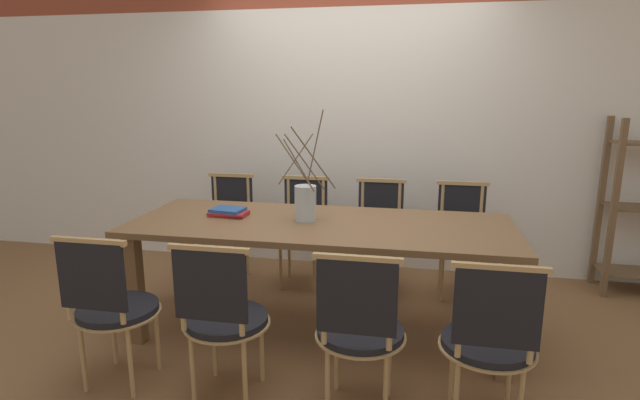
# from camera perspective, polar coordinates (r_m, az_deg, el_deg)

# --- Properties ---
(ground_plane) EXTENTS (16.00, 16.00, 0.00)m
(ground_plane) POSITION_cam_1_polar(r_m,az_deg,el_deg) (3.57, 0.00, -14.69)
(ground_plane) COLOR brown
(wall_rear) EXTENTS (12.00, 0.06, 3.20)m
(wall_rear) POSITION_cam_1_polar(r_m,az_deg,el_deg) (4.55, 3.46, 12.16)
(wall_rear) COLOR silver
(wall_rear) RESTS_ON ground_plane
(dining_table) EXTENTS (2.51, 0.96, 0.78)m
(dining_table) POSITION_cam_1_polar(r_m,az_deg,el_deg) (3.31, 0.00, -4.18)
(dining_table) COLOR brown
(dining_table) RESTS_ON ground_plane
(chair_near_leftend) EXTENTS (0.46, 0.46, 0.91)m
(chair_near_leftend) POSITION_cam_1_polar(r_m,az_deg,el_deg) (3.01, -22.70, -10.93)
(chair_near_leftend) COLOR black
(chair_near_leftend) RESTS_ON ground_plane
(chair_near_left) EXTENTS (0.46, 0.46, 0.91)m
(chair_near_left) POSITION_cam_1_polar(r_m,az_deg,el_deg) (2.72, -11.04, -12.70)
(chair_near_left) COLOR black
(chair_near_left) RESTS_ON ground_plane
(chair_near_center) EXTENTS (0.46, 0.46, 0.91)m
(chair_near_center) POSITION_cam_1_polar(r_m,az_deg,el_deg) (2.55, 4.53, -14.23)
(chair_near_center) COLOR black
(chair_near_center) RESTS_ON ground_plane
(chair_near_right) EXTENTS (0.46, 0.46, 0.91)m
(chair_near_right) POSITION_cam_1_polar(r_m,az_deg,el_deg) (2.57, 18.79, -14.75)
(chair_near_right) COLOR black
(chair_near_right) RESTS_ON ground_plane
(chair_far_leftend) EXTENTS (0.46, 0.46, 0.91)m
(chair_far_leftend) POSITION_cam_1_polar(r_m,az_deg,el_deg) (4.42, -10.55, -2.63)
(chair_far_leftend) COLOR black
(chair_far_leftend) RESTS_ON ground_plane
(chair_far_left) EXTENTS (0.46, 0.46, 0.91)m
(chair_far_left) POSITION_cam_1_polar(r_m,az_deg,el_deg) (4.22, -2.03, -3.14)
(chair_far_left) COLOR black
(chair_far_left) RESTS_ON ground_plane
(chair_far_center) EXTENTS (0.46, 0.46, 0.91)m
(chair_far_center) POSITION_cam_1_polar(r_m,az_deg,el_deg) (4.13, 6.74, -3.60)
(chair_far_center) COLOR black
(chair_far_center) RESTS_ON ground_plane
(chair_far_right) EXTENTS (0.46, 0.46, 0.91)m
(chair_far_right) POSITION_cam_1_polar(r_m,az_deg,el_deg) (4.14, 15.84, -3.98)
(chair_far_right) COLOR black
(chair_far_right) RESTS_ON ground_plane
(vase_centerpiece) EXTENTS (0.40, 0.40, 0.73)m
(vase_centerpiece) POSITION_cam_1_polar(r_m,az_deg,el_deg) (3.30, -1.68, -0.19)
(vase_centerpiece) COLOR #B2BCC1
(vase_centerpiece) RESTS_ON dining_table
(book_stack) EXTENTS (0.26, 0.19, 0.05)m
(book_stack) POSITION_cam_1_polar(r_m,az_deg,el_deg) (3.51, -10.43, -1.37)
(book_stack) COLOR maroon
(book_stack) RESTS_ON dining_table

